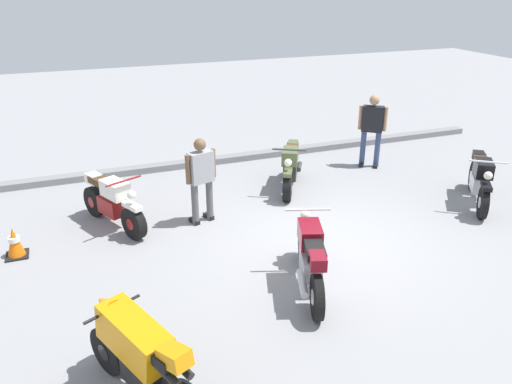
% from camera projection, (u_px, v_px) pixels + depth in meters
% --- Properties ---
extents(ground_plane, '(40.00, 40.00, 0.00)m').
position_uv_depth(ground_plane, '(323.00, 242.00, 8.95)').
color(ground_plane, gray).
extents(curb_edge, '(14.00, 0.30, 0.15)m').
position_uv_depth(curb_edge, '(238.00, 157.00, 12.87)').
color(curb_edge, gray).
rests_on(curb_edge, ground).
extents(motorcycle_orange_sportbike, '(1.07, 1.83, 1.14)m').
position_uv_depth(motorcycle_orange_sportbike, '(141.00, 356.00, 5.42)').
color(motorcycle_orange_sportbike, black).
rests_on(motorcycle_orange_sportbike, ground).
extents(motorcycle_olive_vintage, '(1.10, 1.78, 1.07)m').
position_uv_depth(motorcycle_olive_vintage, '(291.00, 167.00, 11.03)').
color(motorcycle_olive_vintage, black).
rests_on(motorcycle_olive_vintage, ground).
extents(motorcycle_black_cruiser, '(1.32, 1.76, 1.09)m').
position_uv_depth(motorcycle_black_cruiser, '(480.00, 179.00, 10.29)').
color(motorcycle_black_cruiser, black).
rests_on(motorcycle_black_cruiser, ground).
extents(motorcycle_cream_vintage, '(1.01, 1.84, 1.07)m').
position_uv_depth(motorcycle_cream_vintage, '(112.00, 202.00, 9.34)').
color(motorcycle_cream_vintage, black).
rests_on(motorcycle_cream_vintage, ground).
extents(motorcycle_maroon_cruiser, '(0.94, 2.02, 1.09)m').
position_uv_depth(motorcycle_maroon_cruiser, '(310.00, 258.00, 7.45)').
color(motorcycle_maroon_cruiser, black).
rests_on(motorcycle_maroon_cruiser, ground).
extents(person_in_gray_shirt, '(0.64, 0.42, 1.66)m').
position_uv_depth(person_in_gray_shirt, '(201.00, 176.00, 9.32)').
color(person_in_gray_shirt, '#59595B').
rests_on(person_in_gray_shirt, ground).
extents(person_in_black_shirt, '(0.59, 0.53, 1.76)m').
position_uv_depth(person_in_black_shirt, '(372.00, 126.00, 12.13)').
color(person_in_black_shirt, '#384772').
rests_on(person_in_black_shirt, ground).
extents(traffic_cone, '(0.36, 0.36, 0.53)m').
position_uv_depth(traffic_cone, '(15.00, 242.00, 8.40)').
color(traffic_cone, black).
rests_on(traffic_cone, ground).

